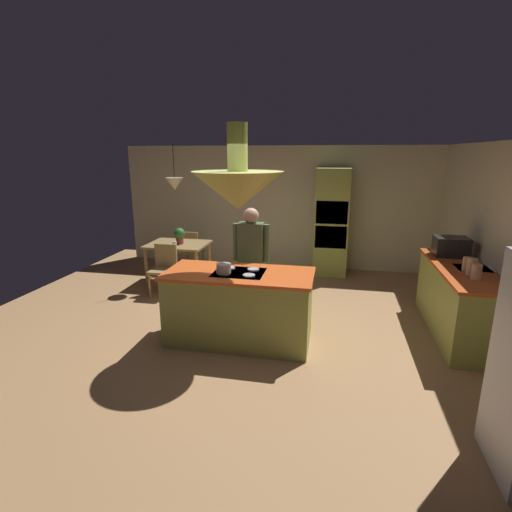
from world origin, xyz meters
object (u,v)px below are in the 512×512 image
person_at_island (251,257)px  canister_tea (467,264)px  cup_on_table (175,244)px  canister_sugar (472,267)px  kitchen_island (239,307)px  potted_plant_on_table (179,235)px  microwave_on_counter (451,247)px  oven_tower (331,222)px  dining_table (178,249)px  canister_flour (477,272)px  chair_facing_island (164,266)px  cooking_pot_on_cooktop (224,268)px  chair_by_back_wall (191,249)px

person_at_island → canister_tea: person_at_island is taller
cup_on_table → canister_sugar: bearing=-17.4°
kitchen_island → canister_tea: (2.84, 0.65, 0.55)m
potted_plant_on_table → microwave_on_counter: microwave_on_counter is taller
oven_tower → cup_on_table: bearing=-153.9°
canister_sugar → microwave_on_counter: size_ratio=0.46×
potted_plant_on_table → canister_tea: canister_tea is taller
cup_on_table → canister_tea: canister_tea is taller
potted_plant_on_table → canister_tea: bearing=-17.5°
dining_table → canister_flour: (4.54, -1.81, 0.37)m
chair_facing_island → cooking_pot_on_cooktop: bearing=-45.9°
canister_flour → cooking_pot_on_cooktop: bearing=-172.0°
chair_facing_island → chair_by_back_wall: bearing=90.0°
kitchen_island → chair_facing_island: bearing=139.4°
kitchen_island → dining_table: kitchen_island is taller
dining_table → cup_on_table: size_ratio=12.15×
potted_plant_on_table → canister_flour: bearing=-21.6°
canister_tea → microwave_on_counter: (0.00, 0.76, 0.05)m
oven_tower → cup_on_table: 3.09m
potted_plant_on_table → canister_sugar: 4.76m
canister_flour → microwave_on_counter: bearing=90.0°
chair_by_back_wall → microwave_on_counter: size_ratio=1.89×
oven_tower → cup_on_table: (-2.77, -1.35, -0.25)m
dining_table → potted_plant_on_table: (0.05, -0.03, 0.27)m
chair_facing_island → canister_tea: bearing=-10.0°
kitchen_island → person_at_island: size_ratio=1.13×
cooking_pot_on_cooktop → chair_by_back_wall: bearing=118.2°
canister_flour → microwave_on_counter: size_ratio=0.40×
dining_table → cooking_pot_on_cooktop: 2.73m
dining_table → cup_on_table: bearing=-81.9°
oven_tower → chair_facing_island: (-2.80, -1.79, -0.56)m
kitchen_island → dining_table: bearing=129.0°
oven_tower → cup_on_table: size_ratio=23.55×
cup_on_table → microwave_on_counter: microwave_on_counter is taller
kitchen_island → chair_facing_island: 2.24m
oven_tower → canister_tea: oven_tower is taller
oven_tower → chair_by_back_wall: 2.90m
dining_table → canister_sugar: 4.84m
cooking_pot_on_cooktop → canister_sugar: bearing=11.4°
kitchen_island → cooking_pot_on_cooktop: size_ratio=10.44×
person_at_island → chair_facing_island: bearing=156.5°
canister_sugar → oven_tower: bearing=122.1°
canister_flour → potted_plant_on_table: bearing=158.4°
cup_on_table → canister_tea: (4.51, -1.24, 0.22)m
dining_table → canister_flour: size_ratio=5.96×
dining_table → cup_on_table: 0.26m
cup_on_table → canister_tea: bearing=-15.3°
chair_by_back_wall → cooking_pot_on_cooktop: size_ratio=4.83×
dining_table → canister_flour: canister_flour is taller
person_at_island → canister_sugar: size_ratio=7.92×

